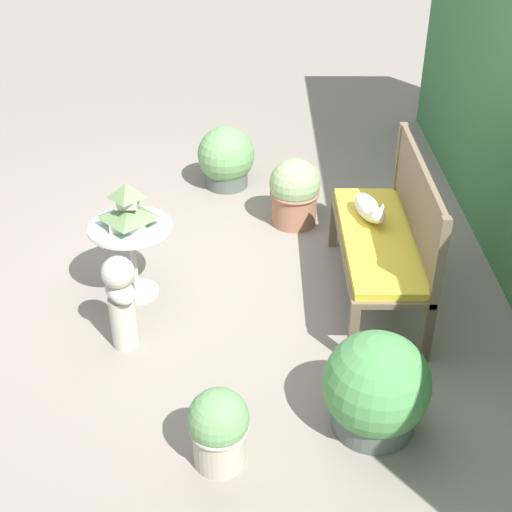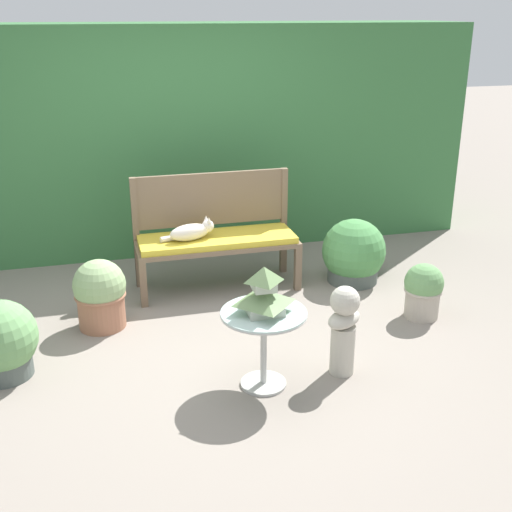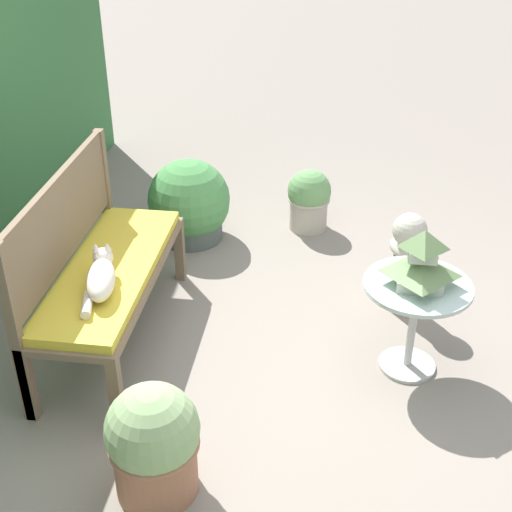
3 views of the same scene
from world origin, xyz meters
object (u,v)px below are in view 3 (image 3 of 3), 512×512
(garden_bench, at_px, (110,276))
(potted_plant_hedge_corner, at_px, (154,443))
(cat, at_px, (101,277))
(pagoda_birdhouse, at_px, (421,262))
(potted_plant_bench_left, at_px, (189,205))
(patio_table, at_px, (415,303))
(garden_bust, at_px, (406,258))
(potted_plant_patio_mid, at_px, (309,199))

(garden_bench, height_order, potted_plant_hedge_corner, potted_plant_hedge_corner)
(cat, distance_m, pagoda_birdhouse, 1.67)
(potted_plant_bench_left, bearing_deg, pagoda_birdhouse, -130.34)
(garden_bench, xyz_separation_m, patio_table, (-0.03, -1.70, -0.00))
(garden_bust, bearing_deg, potted_plant_patio_mid, 2.02)
(patio_table, xyz_separation_m, pagoda_birdhouse, (0.00, -0.00, 0.26))
(garden_bust, xyz_separation_m, potted_plant_bench_left, (0.72, 1.51, -0.10))
(patio_table, bearing_deg, garden_bench, 88.98)
(potted_plant_patio_mid, bearing_deg, pagoda_birdhouse, -156.65)
(potted_plant_bench_left, bearing_deg, garden_bust, -115.36)
(potted_plant_hedge_corner, height_order, potted_plant_bench_left, potted_plant_bench_left)
(garden_bench, distance_m, potted_plant_hedge_corner, 1.19)
(pagoda_birdhouse, distance_m, potted_plant_patio_mid, 1.76)
(garden_bust, bearing_deg, garden_bench, 76.24)
(garden_bust, xyz_separation_m, potted_plant_patio_mid, (0.98, 0.66, -0.13))
(garden_bench, relative_size, potted_plant_bench_left, 2.40)
(pagoda_birdhouse, height_order, potted_plant_bench_left, pagoda_birdhouse)
(garden_bench, bearing_deg, pagoda_birdhouse, -91.02)
(potted_plant_hedge_corner, bearing_deg, cat, 30.24)
(potted_plant_hedge_corner, bearing_deg, garden_bust, -35.69)
(patio_table, height_order, potted_plant_bench_left, potted_plant_bench_left)
(cat, distance_m, potted_plant_hedge_corner, 1.00)
(pagoda_birdhouse, bearing_deg, garden_bust, 1.52)
(garden_bust, relative_size, potted_plant_bench_left, 1.09)
(garden_bench, height_order, pagoda_birdhouse, pagoda_birdhouse)
(cat, relative_size, potted_plant_patio_mid, 1.04)
(cat, distance_m, patio_table, 1.68)
(cat, distance_m, potted_plant_patio_mid, 2.05)
(cat, height_order, potted_plant_hedge_corner, cat)
(garden_bust, bearing_deg, cat, 83.72)
(pagoda_birdhouse, xyz_separation_m, potted_plant_hedge_corner, (-1.03, 1.17, -0.41))
(garden_bench, relative_size, patio_table, 2.51)
(pagoda_birdhouse, bearing_deg, potted_plant_bench_left, 49.66)
(cat, xyz_separation_m, garden_bust, (0.79, -1.64, -0.22))
(potted_plant_patio_mid, bearing_deg, garden_bench, 146.23)
(pagoda_birdhouse, bearing_deg, potted_plant_hedge_corner, 131.36)
(garden_bench, height_order, patio_table, patio_table)
(patio_table, xyz_separation_m, garden_bust, (0.58, 0.02, -0.07))
(potted_plant_hedge_corner, bearing_deg, pagoda_birdhouse, -48.64)
(garden_bench, bearing_deg, potted_plant_hedge_corner, -153.92)
(potted_plant_bench_left, bearing_deg, potted_plant_patio_mid, -72.81)
(garden_bust, distance_m, potted_plant_bench_left, 1.67)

